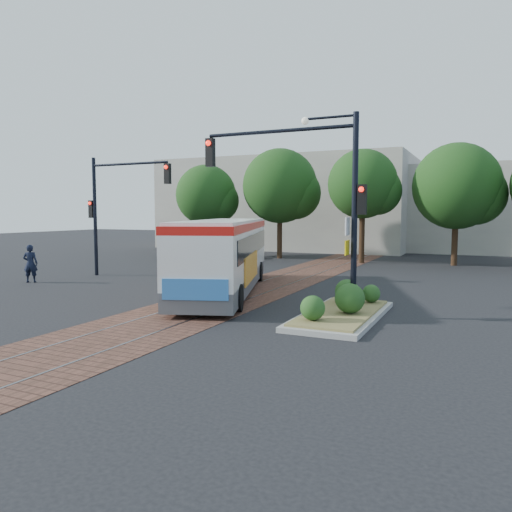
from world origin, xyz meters
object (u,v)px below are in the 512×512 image
object	(u,v)px
traffic_island	(343,307)
parked_car	(223,249)
signal_pole_left	(112,200)
city_bus	(225,252)
officer	(30,264)
signal_pole_main	(316,183)

from	to	relation	value
traffic_island	parked_car	distance (m)	20.51
signal_pole_left	parked_car	size ratio (longest dim) A/B	1.31
city_bus	officer	size ratio (longest dim) A/B	6.30
traffic_island	signal_pole_left	size ratio (longest dim) A/B	0.87
signal_pole_main	parked_car	distance (m)	20.15
traffic_island	city_bus	bearing A→B (deg)	153.38
signal_pole_main	signal_pole_left	distance (m)	13.14
signal_pole_main	signal_pole_left	bearing A→B (deg)	158.55
city_bus	traffic_island	distance (m)	6.46
city_bus	parked_car	xyz separation A→B (m)	(-7.22, 13.12, -0.97)
city_bus	signal_pole_left	xyz separation A→B (m)	(-7.53, 2.06, 2.23)
signal_pole_main	parked_car	bearing A→B (deg)	126.93
traffic_island	signal_pole_left	bearing A→B (deg)	159.64
officer	parked_car	xyz separation A→B (m)	(2.29, 14.42, -0.21)
traffic_island	signal_pole_main	bearing A→B (deg)	174.64
traffic_island	officer	world-z (taller)	officer
traffic_island	signal_pole_left	world-z (taller)	signal_pole_left
signal_pole_left	officer	world-z (taller)	signal_pole_left
signal_pole_left	officer	xyz separation A→B (m)	(-1.98, -3.37, -2.99)
city_bus	traffic_island	xyz separation A→B (m)	(5.65, -2.83, -1.30)
city_bus	signal_pole_main	distance (m)	6.00
city_bus	traffic_island	size ratio (longest dim) A/B	2.13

